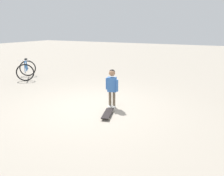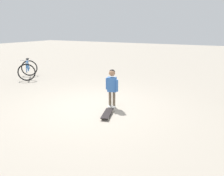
% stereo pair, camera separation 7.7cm
% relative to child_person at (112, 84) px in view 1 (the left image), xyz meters
% --- Properties ---
extents(ground_plane, '(50.00, 50.00, 0.00)m').
position_rel_child_person_xyz_m(ground_plane, '(0.48, 0.28, -0.66)').
color(ground_plane, '#9E9384').
extents(child_person, '(0.40, 0.23, 1.06)m').
position_rel_child_person_xyz_m(child_person, '(0.00, 0.00, 0.00)').
color(child_person, brown).
rests_on(child_person, ground).
extents(skateboard, '(0.39, 0.73, 0.07)m').
position_rel_child_person_xyz_m(skateboard, '(-0.18, 0.59, -0.60)').
color(skateboard, black).
rests_on(skateboard, ground).
extents(bicycle_near, '(1.24, 1.27, 0.85)m').
position_rel_child_person_xyz_m(bicycle_near, '(4.92, -1.48, -0.28)').
color(bicycle_near, black).
rests_on(bicycle_near, ground).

